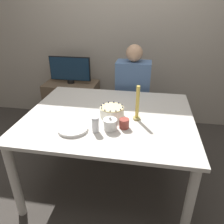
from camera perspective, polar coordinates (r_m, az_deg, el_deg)
The scene contains 12 objects.
ground_plane at distance 2.37m, azimuth -0.65°, elevation -16.91°, with size 12.00×12.00×0.00m, color #3D3833.
wall_behind at distance 3.12m, azimuth 4.18°, elevation 20.47°, with size 8.00×0.05×2.60m.
dining_table at distance 1.98m, azimuth -0.75°, elevation -3.09°, with size 1.46×1.19×0.75m.
cake at distance 1.89m, azimuth 0.00°, elevation 0.11°, with size 0.21×0.21×0.10m.
sugar_bowl at distance 1.69m, azimuth -0.47°, elevation -3.23°, with size 0.11×0.11×0.11m.
sugar_shaker at distance 1.66m, azimuth -4.36°, elevation -3.28°, with size 0.06×0.06×0.12m.
plate_stack at distance 1.73m, azimuth -10.18°, elevation -4.32°, with size 0.24×0.24×0.02m.
candle at distance 1.82m, azimuth 6.62°, elevation 1.55°, with size 0.07×0.07×0.30m.
cup at distance 1.72m, azimuth 3.19°, elevation -3.00°, with size 0.08×0.08×0.08m.
person_man_blue_shirt at distance 2.73m, azimuth 5.28°, elevation 2.67°, with size 0.40×0.34×1.23m.
side_cabinet at distance 3.30m, azimuth -10.23°, elevation 2.49°, with size 0.74×0.44×0.61m.
tv_monitor at distance 3.14m, azimuth -10.95°, elevation 10.86°, with size 0.58×0.10×0.37m.
Camera 1 is at (0.32, -1.69, 1.64)m, focal length 35.00 mm.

